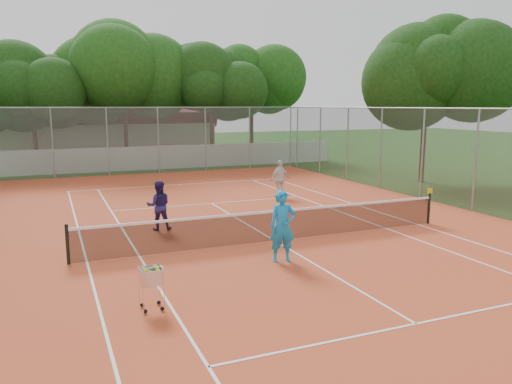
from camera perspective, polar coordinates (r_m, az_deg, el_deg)
name	(u,v)px	position (r m, az deg, el deg)	size (l,w,h in m)	color
ground	(275,241)	(15.37, 2.16, -5.67)	(120.00, 120.00, 0.00)	#163C10
court_pad	(275,241)	(15.37, 2.16, -5.63)	(18.00, 34.00, 0.02)	#BD4724
court_lines	(275,241)	(15.37, 2.16, -5.58)	(10.98, 23.78, 0.01)	white
tennis_net	(275,225)	(15.25, 2.17, -3.82)	(11.88, 0.10, 0.98)	black
perimeter_fence	(275,177)	(14.96, 2.21, 1.73)	(18.00, 34.00, 4.00)	slate
boundary_wall	(153,158)	(33.20, -11.72, 3.84)	(26.00, 0.30, 1.50)	silver
clubhouse	(103,129)	(42.69, -17.04, 6.87)	(16.40, 9.00, 4.40)	beige
tropical_trees	(142,92)	(36.00, -12.90, 11.03)	(29.00, 19.00, 10.00)	black
player_near	(283,226)	(13.18, 3.05, -3.94)	(0.70, 0.46, 1.91)	#1785C6
player_far_left	(159,206)	(16.82, -11.05, -1.54)	(0.80, 0.62, 1.64)	#221A4F
player_far_right	(280,179)	(22.46, 2.75, 1.52)	(0.99, 0.41, 1.68)	silver
ball_hopper	(151,287)	(10.47, -11.87, -10.57)	(0.46, 0.46, 0.95)	silver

